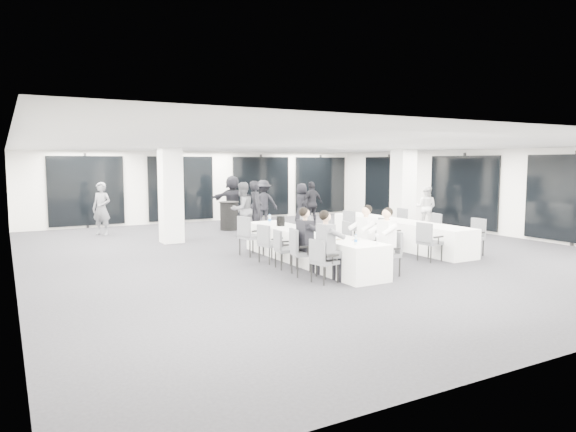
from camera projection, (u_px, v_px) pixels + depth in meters
name	position (u px, v px, depth m)	size (l,w,h in m)	color
room	(314.00, 196.00, 15.09)	(14.04, 16.04, 2.84)	#222227
column_left	(171.00, 195.00, 15.12)	(0.60, 0.60, 2.80)	silver
column_right	(403.00, 192.00, 16.60)	(0.60, 0.60, 2.80)	silver
banquet_table_main	(308.00, 247.00, 12.10)	(0.90, 5.00, 0.75)	white
banquet_table_side	(398.00, 233.00, 14.46)	(0.90, 5.00, 0.75)	white
cocktail_table	(229.00, 216.00, 18.02)	(0.72, 0.72, 1.00)	black
chair_main_left_near	(322.00, 258.00, 10.06)	(0.50, 0.54, 0.87)	#505258
chair_main_left_second	(300.00, 249.00, 10.77)	(0.59, 0.62, 0.99)	#505258
chair_main_left_mid	(283.00, 247.00, 11.46)	(0.49, 0.53, 0.87)	#505258
chair_main_left_fourth	(268.00, 241.00, 12.09)	(0.55, 0.58, 0.92)	#505258
chair_main_left_far	(249.00, 233.00, 13.01)	(0.61, 0.64, 1.01)	#505258
chair_main_right_near	(390.00, 250.00, 10.78)	(0.53, 0.57, 0.93)	#505258
chair_main_right_second	(369.00, 243.00, 11.41)	(0.58, 0.62, 1.03)	#505258
chair_main_right_mid	(342.00, 239.00, 12.33)	(0.56, 0.60, 0.95)	#505258
chair_main_right_fourth	(322.00, 234.00, 13.10)	(0.57, 0.60, 0.97)	#505258
chair_main_right_far	(302.00, 230.00, 13.97)	(0.52, 0.57, 0.95)	#505258
chair_side_left_near	(428.00, 239.00, 12.29)	(0.52, 0.57, 0.94)	#505258
chair_side_left_mid	(388.00, 233.00, 13.57)	(0.49, 0.54, 0.91)	#505258
chair_side_left_far	(352.00, 225.00, 14.92)	(0.55, 0.60, 0.98)	#505258
chair_side_right_near	(474.00, 234.00, 13.14)	(0.49, 0.54, 0.94)	#505258
chair_side_right_mid	(432.00, 228.00, 14.43)	(0.56, 0.59, 0.94)	#505258
chair_side_right_far	(398.00, 222.00, 15.66)	(0.53, 0.58, 0.97)	#505258
seated_guest_a	(328.00, 242.00, 10.12)	(0.50, 0.38, 1.44)	#595B61
seated_guest_b	(307.00, 237.00, 10.80)	(0.50, 0.38, 1.44)	black
seated_guest_c	(384.00, 237.00, 10.69)	(0.50, 0.38, 1.44)	white
seated_guest_d	(364.00, 233.00, 11.29)	(0.50, 0.38, 1.44)	white
standing_guest_a	(256.00, 204.00, 16.73)	(0.73, 0.59, 2.01)	black
standing_guest_b	(242.00, 206.00, 16.37)	(0.95, 0.58, 1.98)	#595B61
standing_guest_c	(263.00, 200.00, 19.45)	(1.25, 0.63, 1.93)	black
standing_guest_d	(312.00, 201.00, 19.21)	(1.11, 0.62, 1.88)	black
standing_guest_e	(302.00, 201.00, 19.75)	(0.86, 0.52, 1.78)	black
standing_guest_f	(233.00, 197.00, 19.59)	(1.95, 0.75, 2.13)	black
standing_guest_g	(101.00, 205.00, 16.72)	(0.72, 0.58, 1.96)	#595B61
standing_guest_h	(426.00, 204.00, 18.49)	(0.83, 0.51, 1.72)	white
ice_bucket_near	(326.00, 231.00, 11.22)	(0.22, 0.22, 0.25)	black
ice_bucket_far	(281.00, 221.00, 13.11)	(0.22, 0.22, 0.25)	black
water_bottle_a	(356.00, 240.00, 10.15)	(0.06, 0.06, 0.20)	silver
water_bottle_b	(303.00, 224.00, 12.56)	(0.08, 0.08, 0.24)	silver
water_bottle_c	(270.00, 219.00, 13.68)	(0.07, 0.07, 0.23)	silver
plate_a	(339.00, 239.00, 10.77)	(0.18, 0.18, 0.03)	white
plate_b	(356.00, 240.00, 10.70)	(0.19, 0.19, 0.03)	white
plate_c	(323.00, 233.00, 11.69)	(0.18, 0.18, 0.03)	white
wine_glass	(377.00, 236.00, 10.20)	(0.08, 0.08, 0.22)	silver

